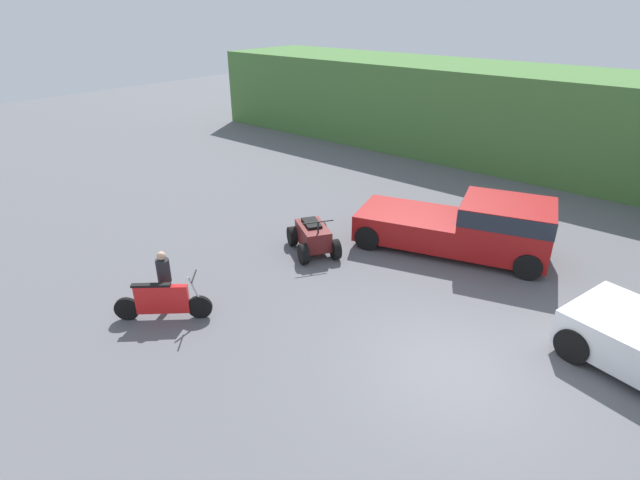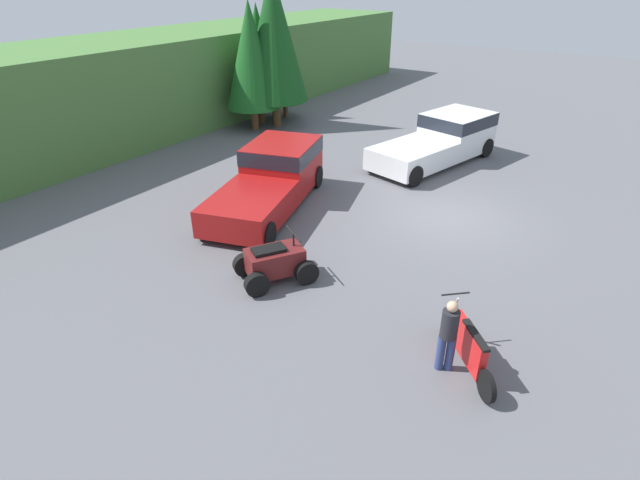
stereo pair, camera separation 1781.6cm
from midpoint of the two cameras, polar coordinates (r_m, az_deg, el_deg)
ground_plane at (r=11.01m, az=62.65°, el=-31.47°), size 80.00×80.00×0.00m
hillside_backdrop at (r=23.61m, az=52.22°, el=3.65°), size 44.00×6.00×4.26m
pickup_truck_red at (r=13.65m, az=49.02°, el=-10.69°), size 6.11×3.73×1.80m
dirt_bike at (r=7.52m, az=16.25°, el=-36.65°), size 1.81×1.68×1.19m
quad_atv at (r=10.92m, az=30.27°, el=-15.47°), size 2.27×2.05×1.23m
rider_person at (r=7.40m, az=15.43°, el=-32.26°), size 0.45×0.45×1.61m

